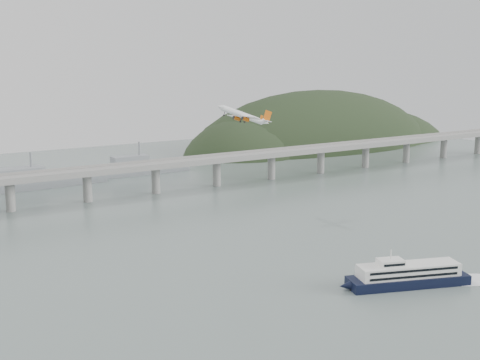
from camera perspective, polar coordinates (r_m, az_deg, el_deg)
ground at (r=285.09m, az=5.94°, el=-8.95°), size 900.00×900.00×0.00m
bridge at (r=449.30m, az=-9.98°, el=0.72°), size 800.00×22.00×23.90m
headland at (r=714.81m, az=7.65°, el=1.63°), size 365.00×155.00×156.00m
ferry at (r=286.79m, az=14.72°, el=-8.20°), size 84.35×36.57×16.48m
airliner at (r=362.70m, az=0.36°, el=5.73°), size 35.98×32.59×14.70m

